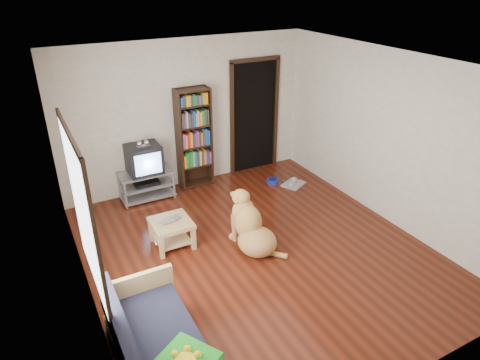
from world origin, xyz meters
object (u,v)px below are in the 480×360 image
sofa (160,359)px  tv_stand (147,184)px  crt_tv (143,158)px  dog (251,228)px  coffee_table (171,228)px  dog_bowl (273,181)px  bookshelf (194,133)px  laptop (172,221)px  grey_rag (294,184)px

sofa → tv_stand: bearing=75.0°
crt_tv → dog: bearing=-67.8°
crt_tv → coffee_table: bearing=-93.9°
sofa → dog: (1.84, 1.52, 0.05)m
sofa → coffee_table: (0.87, 2.09, 0.02)m
dog_bowl → bookshelf: size_ratio=0.12×
laptop → coffee_table: bearing=79.5°
laptop → dog: 1.12m
laptop → crt_tv: crt_tv is taller
tv_stand → laptop: bearing=-93.9°
grey_rag → crt_tv: size_ratio=0.69×
crt_tv → coffee_table: 1.64m
laptop → grey_rag: (2.63, 0.79, -0.40)m
grey_rag → coffee_table: bearing=-164.0°
bookshelf → sofa: 4.26m
crt_tv → tv_stand: bearing=-90.0°
laptop → dog_bowl: size_ratio=1.47×
grey_rag → coffee_table: (-2.63, -0.76, 0.27)m
tv_stand → coffee_table: bearing=-94.0°
dog_bowl → sofa: bearing=-136.0°
tv_stand → dog: bearing=-67.6°
coffee_table → laptop: bearing=-90.0°
grey_rag → dog: 2.14m
laptop → tv_stand: tv_stand is taller
sofa → grey_rag: bearing=39.1°
dog_bowl → grey_rag: (0.30, -0.25, -0.03)m
sofa → dog: bearing=39.5°
tv_stand → crt_tv: 0.47m
sofa → coffee_table: size_ratio=3.27×
crt_tv → bookshelf: size_ratio=0.32×
bookshelf → dog: bookshelf is taller
bookshelf → sofa: (-1.92, -3.72, -0.74)m
bookshelf → sofa: bookshelf is taller
grey_rag → bookshelf: (-1.58, 0.88, 0.99)m
tv_stand → dog: 2.28m
tv_stand → coffee_table: 1.55m
coffee_table → dog_bowl: bearing=23.3°
dog_bowl → dog: 2.09m
dog → laptop: bearing=151.3°
bookshelf → crt_tv: bearing=-175.7°
sofa → coffee_table: sofa is taller
tv_stand → sofa: bearing=-105.0°
bookshelf → dog: bearing=-92.1°
grey_rag → sofa: (-3.50, -2.84, 0.25)m
tv_stand → dog_bowl: bearing=-13.6°
bookshelf → dog: 2.31m
bookshelf → tv_stand: bearing=-174.4°
sofa → laptop: bearing=67.1°
tv_stand → dog: dog is taller
sofa → crt_tv: bearing=75.1°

